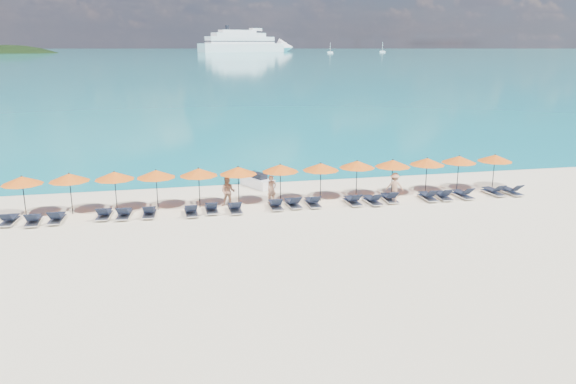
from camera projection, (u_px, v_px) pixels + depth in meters
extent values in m
plane|color=beige|center=(301.00, 231.00, 27.23)|extent=(1400.00, 1400.00, 0.00)
cube|color=#1FA9B2|center=(169.00, 51.00, 650.85)|extent=(1600.00, 1300.00, 0.01)
ellipsoid|color=black|center=(12.00, 91.00, 534.78)|extent=(162.00, 126.00, 85.50)
cube|color=white|center=(242.00, 48.00, 602.58)|extent=(96.41, 54.55, 8.85)
cone|color=white|center=(286.00, 48.00, 635.21)|extent=(25.55, 25.55, 19.46)
cube|color=white|center=(240.00, 40.00, 599.55)|extent=(77.48, 44.45, 7.08)
cube|color=white|center=(239.00, 35.00, 597.20)|extent=(60.68, 35.93, 4.42)
cube|color=white|center=(237.00, 31.00, 595.30)|extent=(41.75, 25.84, 3.10)
cube|color=black|center=(240.00, 41.00, 599.89)|extent=(78.44, 45.00, 0.80)
cube|color=black|center=(240.00, 38.00, 599.09)|extent=(76.52, 43.91, 0.80)
cylinder|color=black|center=(227.00, 28.00, 587.57)|extent=(3.89, 3.89, 4.87)
cube|color=white|center=(330.00, 52.00, 536.76)|extent=(5.34, 1.78, 1.42)
cylinder|color=white|center=(330.00, 47.00, 535.57)|extent=(0.32, 0.32, 8.91)
cube|color=white|center=(382.00, 52.00, 577.57)|extent=(5.71, 1.90, 1.52)
cylinder|color=white|center=(383.00, 47.00, 576.30)|extent=(0.34, 0.34, 9.51)
cube|color=white|center=(257.00, 182.00, 35.56)|extent=(1.97, 2.71, 0.58)
cube|color=black|center=(259.00, 176.00, 35.29)|extent=(0.94, 1.19, 0.37)
cylinder|color=black|center=(252.00, 171.00, 35.89)|extent=(0.55, 0.31, 0.06)
imported|color=tan|center=(272.00, 189.00, 31.84)|extent=(0.69, 0.58, 1.61)
imported|color=tan|center=(228.00, 192.00, 31.24)|extent=(0.92, 0.71, 1.67)
imported|color=tan|center=(395.00, 186.00, 32.58)|extent=(1.13, 0.79, 1.60)
cylinder|color=black|center=(24.00, 198.00, 29.06)|extent=(0.05, 0.05, 2.20)
cone|color=#D95912|center=(22.00, 180.00, 28.83)|extent=(2.10, 2.10, 0.42)
sphere|color=black|center=(21.00, 176.00, 28.77)|extent=(0.08, 0.08, 0.08)
cylinder|color=black|center=(71.00, 194.00, 29.70)|extent=(0.05, 0.05, 2.20)
cone|color=#D95912|center=(69.00, 177.00, 29.46)|extent=(2.10, 2.10, 0.42)
sphere|color=black|center=(69.00, 173.00, 29.41)|extent=(0.08, 0.08, 0.08)
cylinder|color=black|center=(116.00, 192.00, 30.12)|extent=(0.05, 0.05, 2.20)
cone|color=#D95912|center=(114.00, 176.00, 29.88)|extent=(2.10, 2.10, 0.42)
sphere|color=black|center=(114.00, 171.00, 29.82)|extent=(0.08, 0.08, 0.08)
cylinder|color=black|center=(157.00, 190.00, 30.51)|extent=(0.05, 0.05, 2.20)
cone|color=#D95912|center=(156.00, 174.00, 30.27)|extent=(2.10, 2.10, 0.42)
sphere|color=black|center=(156.00, 170.00, 30.22)|extent=(0.08, 0.08, 0.08)
cylinder|color=black|center=(199.00, 188.00, 30.93)|extent=(0.05, 0.05, 2.20)
cone|color=#D95912|center=(199.00, 172.00, 30.69)|extent=(2.10, 2.10, 0.42)
sphere|color=black|center=(198.00, 168.00, 30.64)|extent=(0.08, 0.08, 0.08)
cylinder|color=black|center=(239.00, 187.00, 31.30)|extent=(0.05, 0.05, 2.20)
cone|color=#D95912|center=(238.00, 170.00, 31.06)|extent=(2.10, 2.10, 0.42)
sphere|color=black|center=(238.00, 167.00, 31.01)|extent=(0.08, 0.08, 0.08)
cylinder|color=black|center=(280.00, 184.00, 31.92)|extent=(0.05, 0.05, 2.20)
cone|color=#D95912|center=(280.00, 168.00, 31.68)|extent=(2.10, 2.10, 0.42)
sphere|color=black|center=(280.00, 164.00, 31.63)|extent=(0.08, 0.08, 0.08)
cylinder|color=black|center=(321.00, 182.00, 32.24)|extent=(0.05, 0.05, 2.20)
cone|color=#D95912|center=(321.00, 167.00, 32.00)|extent=(2.10, 2.10, 0.42)
sphere|color=black|center=(321.00, 163.00, 31.94)|extent=(0.08, 0.08, 0.08)
cylinder|color=black|center=(357.00, 180.00, 32.91)|extent=(0.05, 0.05, 2.20)
cone|color=#D95912|center=(357.00, 164.00, 32.68)|extent=(2.10, 2.10, 0.42)
sphere|color=black|center=(357.00, 160.00, 32.62)|extent=(0.08, 0.08, 0.08)
cylinder|color=black|center=(392.00, 179.00, 33.16)|extent=(0.05, 0.05, 2.20)
cone|color=#D95912|center=(393.00, 163.00, 32.93)|extent=(2.10, 2.10, 0.42)
sphere|color=black|center=(393.00, 160.00, 32.87)|extent=(0.08, 0.08, 0.08)
cylinder|color=black|center=(426.00, 176.00, 33.68)|extent=(0.05, 0.05, 2.20)
cone|color=#D95912|center=(427.00, 161.00, 33.44)|extent=(2.10, 2.10, 0.42)
sphere|color=black|center=(427.00, 158.00, 33.38)|extent=(0.08, 0.08, 0.08)
cylinder|color=black|center=(458.00, 174.00, 34.30)|extent=(0.05, 0.05, 2.20)
cone|color=#D95912|center=(459.00, 159.00, 34.07)|extent=(2.10, 2.10, 0.42)
sphere|color=black|center=(459.00, 156.00, 34.01)|extent=(0.08, 0.08, 0.08)
cylinder|color=black|center=(494.00, 173.00, 34.69)|extent=(0.05, 0.05, 2.20)
cone|color=#D95912|center=(495.00, 158.00, 34.46)|extent=(2.10, 2.10, 0.42)
sphere|color=black|center=(495.00, 154.00, 34.40)|extent=(0.08, 0.08, 0.08)
cube|color=silver|center=(10.00, 221.00, 28.30)|extent=(0.74, 1.74, 0.06)
cube|color=black|center=(11.00, 217.00, 28.50)|extent=(0.63, 1.14, 0.04)
cube|color=black|center=(5.00, 217.00, 27.67)|extent=(0.59, 0.58, 0.43)
cube|color=silver|center=(34.00, 222.00, 28.25)|extent=(0.67, 1.72, 0.06)
cube|color=black|center=(34.00, 217.00, 28.44)|extent=(0.58, 1.11, 0.04)
cube|color=black|center=(31.00, 217.00, 27.63)|extent=(0.56, 0.55, 0.43)
cube|color=silver|center=(57.00, 220.00, 28.60)|extent=(0.72, 1.73, 0.06)
cube|color=black|center=(58.00, 215.00, 28.80)|extent=(0.62, 1.13, 0.04)
cube|color=black|center=(53.00, 215.00, 27.97)|extent=(0.58, 0.57, 0.43)
cube|color=silver|center=(104.00, 216.00, 29.24)|extent=(0.77, 1.75, 0.06)
cube|color=black|center=(105.00, 211.00, 29.44)|extent=(0.65, 1.14, 0.04)
cube|color=black|center=(102.00, 211.00, 28.61)|extent=(0.60, 0.58, 0.43)
cube|color=silver|center=(124.00, 215.00, 29.31)|extent=(0.79, 1.76, 0.06)
cube|color=black|center=(125.00, 211.00, 29.51)|extent=(0.66, 1.15, 0.04)
cube|color=black|center=(122.00, 211.00, 28.67)|extent=(0.60, 0.59, 0.43)
cube|color=silver|center=(150.00, 214.00, 29.56)|extent=(0.71, 1.73, 0.06)
cube|color=black|center=(150.00, 210.00, 29.76)|extent=(0.61, 1.13, 0.04)
cube|color=black|center=(148.00, 209.00, 28.93)|extent=(0.58, 0.57, 0.43)
cube|color=silver|center=(191.00, 213.00, 29.78)|extent=(0.70, 1.73, 0.06)
cube|color=black|center=(191.00, 208.00, 29.98)|extent=(0.60, 1.12, 0.04)
cube|color=black|center=(192.00, 208.00, 29.16)|extent=(0.57, 0.56, 0.43)
cube|color=silver|center=(211.00, 210.00, 30.27)|extent=(0.63, 1.71, 0.06)
cube|color=black|center=(211.00, 206.00, 30.47)|extent=(0.56, 1.10, 0.04)
cube|color=black|center=(212.00, 205.00, 29.65)|extent=(0.55, 0.54, 0.43)
cube|color=silver|center=(235.00, 210.00, 30.31)|extent=(0.65, 1.71, 0.06)
cube|color=black|center=(234.00, 205.00, 30.50)|extent=(0.57, 1.11, 0.04)
cube|color=black|center=(236.00, 205.00, 29.68)|extent=(0.56, 0.55, 0.43)
cube|color=silver|center=(275.00, 206.00, 30.94)|extent=(0.63, 1.70, 0.06)
cube|color=black|center=(275.00, 202.00, 31.14)|extent=(0.55, 1.10, 0.04)
cube|color=black|center=(277.00, 202.00, 30.32)|extent=(0.55, 0.54, 0.43)
cube|color=silver|center=(293.00, 205.00, 31.26)|extent=(0.77, 1.75, 0.06)
cube|color=black|center=(291.00, 201.00, 31.45)|extent=(0.64, 1.14, 0.04)
cube|color=black|center=(296.00, 200.00, 30.64)|extent=(0.59, 0.58, 0.43)
cube|color=silver|center=(313.00, 204.00, 31.42)|extent=(0.63, 1.70, 0.06)
cube|color=black|center=(311.00, 200.00, 31.62)|extent=(0.56, 1.10, 0.04)
cube|color=black|center=(315.00, 199.00, 30.80)|extent=(0.55, 0.54, 0.43)
cube|color=silver|center=(353.00, 202.00, 31.76)|extent=(0.70, 1.73, 0.06)
cube|color=black|center=(351.00, 198.00, 31.95)|extent=(0.60, 1.13, 0.04)
cube|color=black|center=(356.00, 197.00, 31.14)|extent=(0.58, 0.56, 0.43)
cube|color=silver|center=(372.00, 202.00, 31.85)|extent=(0.75, 1.74, 0.06)
cube|color=black|center=(371.00, 198.00, 32.04)|extent=(0.63, 1.14, 0.04)
cube|color=black|center=(377.00, 197.00, 31.24)|extent=(0.59, 0.58, 0.43)
cube|color=silver|center=(389.00, 199.00, 32.33)|extent=(0.71, 1.73, 0.06)
cube|color=black|center=(388.00, 195.00, 32.53)|extent=(0.61, 1.13, 0.04)
cube|color=black|center=(393.00, 195.00, 31.70)|extent=(0.58, 0.56, 0.43)
cube|color=silver|center=(428.00, 198.00, 32.65)|extent=(0.63, 1.70, 0.06)
cube|color=black|center=(426.00, 194.00, 32.85)|extent=(0.55, 1.10, 0.04)
cube|color=black|center=(432.00, 193.00, 32.03)|extent=(0.55, 0.54, 0.43)
cube|color=silver|center=(443.00, 197.00, 32.84)|extent=(0.77, 1.75, 0.06)
cube|color=black|center=(441.00, 193.00, 33.03)|extent=(0.65, 1.14, 0.04)
cube|color=black|center=(447.00, 192.00, 32.20)|extent=(0.60, 0.58, 0.43)
cube|color=silver|center=(463.00, 195.00, 33.12)|extent=(0.73, 1.74, 0.06)
cube|color=black|center=(460.00, 192.00, 33.31)|extent=(0.62, 1.13, 0.04)
cube|color=black|center=(468.00, 191.00, 32.50)|extent=(0.58, 0.57, 0.43)
cube|color=silver|center=(493.00, 193.00, 33.77)|extent=(0.78, 1.75, 0.06)
cube|color=black|center=(491.00, 189.00, 33.96)|extent=(0.65, 1.15, 0.04)
cube|color=black|center=(500.00, 188.00, 33.16)|extent=(0.60, 0.59, 0.43)
cube|color=silver|center=(511.00, 192.00, 33.86)|extent=(0.79, 1.76, 0.06)
cube|color=black|center=(508.00, 189.00, 34.04)|extent=(0.66, 1.15, 0.04)
cube|color=black|center=(518.00, 188.00, 33.25)|extent=(0.60, 0.59, 0.43)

